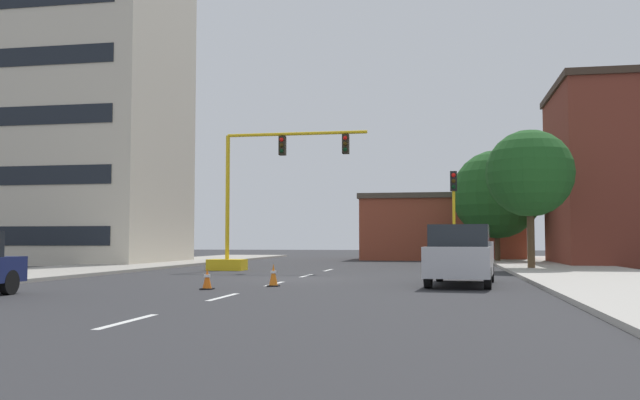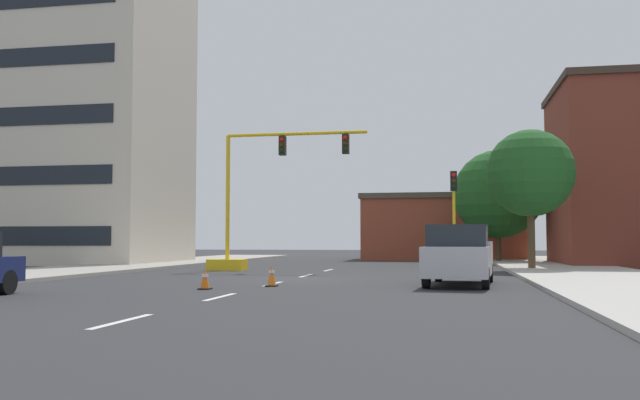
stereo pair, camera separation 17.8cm
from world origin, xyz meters
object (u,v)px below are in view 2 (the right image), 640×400
(tree_right_far, at_px, (498,194))
(traffic_cone_roadside_b, at_px, (272,275))
(pickup_truck_silver, at_px, (460,256))
(traffic_signal_gantry, at_px, (246,227))
(tree_right_mid, at_px, (530,173))
(traffic_light_pole_right, at_px, (454,198))
(traffic_cone_roadside_a, at_px, (205,279))

(tree_right_far, relative_size, traffic_cone_roadside_b, 10.41)
(tree_right_far, distance_m, pickup_truck_silver, 24.41)
(traffic_signal_gantry, xyz_separation_m, tree_right_mid, (13.91, 2.37, 2.63))
(tree_right_far, height_order, pickup_truck_silver, tree_right_far)
(traffic_light_pole_right, height_order, pickup_truck_silver, traffic_light_pole_right)
(traffic_cone_roadside_a, xyz_separation_m, traffic_cone_roadside_b, (1.64, 1.70, 0.04))
(traffic_cone_roadside_b, bearing_deg, traffic_cone_roadside_a, -134.10)
(traffic_light_pole_right, relative_size, tree_right_mid, 0.69)
(tree_right_far, xyz_separation_m, tree_right_mid, (0.71, -12.16, 0.22))
(traffic_light_pole_right, xyz_separation_m, tree_right_mid, (3.75, 1.84, 1.28))
(tree_right_mid, relative_size, pickup_truck_silver, 1.26)
(pickup_truck_silver, bearing_deg, traffic_cone_roadside_b, -164.30)
(traffic_signal_gantry, bearing_deg, traffic_cone_roadside_b, -69.11)
(traffic_light_pole_right, height_order, traffic_cone_roadside_b, traffic_light_pole_right)
(traffic_cone_roadside_a, bearing_deg, traffic_light_pole_right, 60.45)
(traffic_light_pole_right, relative_size, tree_right_far, 0.63)
(tree_right_far, xyz_separation_m, pickup_truck_silver, (-2.96, -23.96, -3.61))
(traffic_light_pole_right, height_order, tree_right_mid, tree_right_mid)
(tree_right_far, height_order, tree_right_mid, tree_right_far)
(traffic_light_pole_right, bearing_deg, tree_right_far, 77.75)
(traffic_light_pole_right, xyz_separation_m, pickup_truck_silver, (0.08, -9.96, -2.55))
(traffic_light_pole_right, bearing_deg, traffic_signal_gantry, -176.98)
(traffic_signal_gantry, distance_m, traffic_cone_roadside_a, 13.20)
(tree_right_far, distance_m, traffic_cone_roadside_a, 29.64)
(traffic_light_pole_right, height_order, tree_right_far, tree_right_far)
(pickup_truck_silver, height_order, traffic_cone_roadside_b, pickup_truck_silver)
(traffic_light_pole_right, distance_m, tree_right_mid, 4.36)
(pickup_truck_silver, bearing_deg, traffic_signal_gantry, 137.38)
(tree_right_far, relative_size, traffic_cone_roadside_a, 11.84)
(traffic_signal_gantry, relative_size, tree_right_far, 1.05)
(traffic_cone_roadside_a, bearing_deg, traffic_cone_roadside_b, 45.90)
(traffic_cone_roadside_a, height_order, traffic_cone_roadside_b, traffic_cone_roadside_b)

